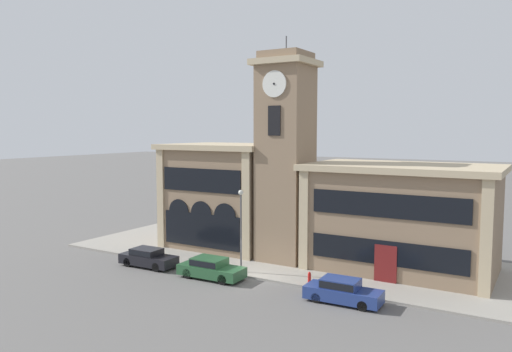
{
  "coord_description": "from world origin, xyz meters",
  "views": [
    {
      "loc": [
        17.74,
        -28.88,
        10.29
      ],
      "look_at": [
        -1.59,
        3.59,
        6.8
      ],
      "focal_mm": 35.0,
      "sensor_mm": 36.0,
      "label": 1
    }
  ],
  "objects_px": {
    "parked_car_near": "(148,257)",
    "parked_car_mid": "(211,268)",
    "fire_hydrant": "(309,279)",
    "parked_car_far": "(342,290)",
    "street_lamp": "(241,219)"
  },
  "relations": [
    {
      "from": "street_lamp",
      "to": "fire_hydrant",
      "type": "xyz_separation_m",
      "value": [
        5.49,
        -0.27,
        -3.45
      ]
    },
    {
      "from": "parked_car_mid",
      "to": "fire_hydrant",
      "type": "bearing_deg",
      "value": 13.02
    },
    {
      "from": "street_lamp",
      "to": "fire_hydrant",
      "type": "height_order",
      "value": "street_lamp"
    },
    {
      "from": "parked_car_mid",
      "to": "parked_car_far",
      "type": "relative_size",
      "value": 1.03
    },
    {
      "from": "parked_car_mid",
      "to": "parked_car_far",
      "type": "height_order",
      "value": "parked_car_far"
    },
    {
      "from": "street_lamp",
      "to": "parked_car_near",
      "type": "bearing_deg",
      "value": -163.97
    },
    {
      "from": "parked_car_near",
      "to": "parked_car_mid",
      "type": "relative_size",
      "value": 0.96
    },
    {
      "from": "parked_car_near",
      "to": "fire_hydrant",
      "type": "xyz_separation_m",
      "value": [
        12.54,
        1.75,
        -0.16
      ]
    },
    {
      "from": "parked_car_near",
      "to": "fire_hydrant",
      "type": "distance_m",
      "value": 12.66
    },
    {
      "from": "street_lamp",
      "to": "fire_hydrant",
      "type": "relative_size",
      "value": 6.79
    },
    {
      "from": "parked_car_mid",
      "to": "fire_hydrant",
      "type": "height_order",
      "value": "parked_car_mid"
    },
    {
      "from": "parked_car_mid",
      "to": "parked_car_near",
      "type": "bearing_deg",
      "value": 178.39
    },
    {
      "from": "fire_hydrant",
      "to": "parked_car_far",
      "type": "bearing_deg",
      "value": -30.71
    },
    {
      "from": "parked_car_far",
      "to": "fire_hydrant",
      "type": "bearing_deg",
      "value": 147.68
    },
    {
      "from": "parked_car_far",
      "to": "street_lamp",
      "type": "height_order",
      "value": "street_lamp"
    }
  ]
}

